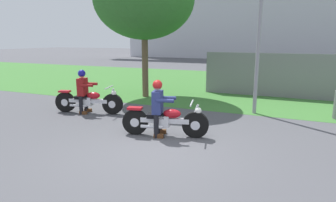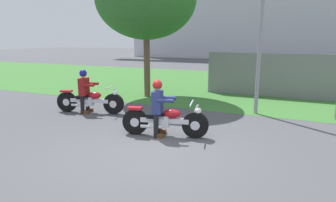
# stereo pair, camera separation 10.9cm
# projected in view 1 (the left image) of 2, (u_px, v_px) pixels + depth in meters

# --- Properties ---
(ground) EXTENTS (120.00, 120.00, 0.00)m
(ground) POSITION_uv_depth(u_px,v_px,m) (154.00, 150.00, 6.34)
(ground) COLOR #4C4C51
(grass_verge) EXTENTS (60.00, 12.00, 0.01)m
(grass_verge) POSITION_uv_depth(u_px,v_px,m) (237.00, 85.00, 15.22)
(grass_verge) COLOR #3D7533
(grass_verge) RESTS_ON ground
(motorcycle_lead) EXTENTS (2.13, 0.79, 0.88)m
(motorcycle_lead) POSITION_uv_depth(u_px,v_px,m) (165.00, 121.00, 7.19)
(motorcycle_lead) COLOR black
(motorcycle_lead) RESTS_ON ground
(rider_lead) EXTENTS (0.62, 0.55, 1.40)m
(rider_lead) POSITION_uv_depth(u_px,v_px,m) (158.00, 104.00, 7.13)
(rider_lead) COLOR black
(rider_lead) RESTS_ON ground
(motorcycle_follow) EXTENTS (2.26, 0.82, 0.89)m
(motorcycle_follow) POSITION_uv_depth(u_px,v_px,m) (89.00, 101.00, 9.42)
(motorcycle_follow) COLOR black
(motorcycle_follow) RESTS_ON ground
(rider_follow) EXTENTS (0.62, 0.55, 1.41)m
(rider_follow) POSITION_uv_depth(u_px,v_px,m) (83.00, 88.00, 9.37)
(rider_follow) COLOR black
(rider_follow) RESTS_ON ground
(fence_segment) EXTENTS (7.00, 0.06, 1.80)m
(fence_segment) POSITION_uv_depth(u_px,v_px,m) (290.00, 76.00, 11.78)
(fence_segment) COLOR slate
(fence_segment) RESTS_ON ground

